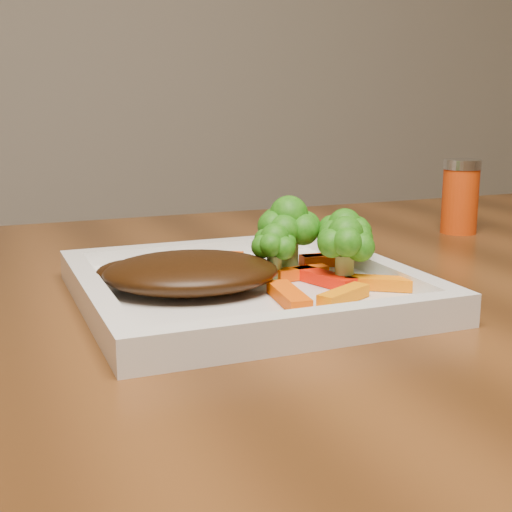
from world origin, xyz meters
name	(u,v)px	position (x,y,z in m)	size (l,w,h in m)	color
plate	(245,293)	(-0.49, -0.09, 0.76)	(0.27, 0.27, 0.01)	white
steak	(191,272)	(-0.54, -0.09, 0.78)	(0.14, 0.11, 0.03)	black
broccoli_0	(289,234)	(-0.44, -0.06, 0.80)	(0.07, 0.07, 0.07)	#2C7213
broccoli_1	(344,239)	(-0.40, -0.09, 0.79)	(0.06, 0.06, 0.06)	#146F12
broccoli_2	(345,252)	(-0.41, -0.12, 0.79)	(0.06, 0.06, 0.06)	#367012
broccoli_3	(274,245)	(-0.46, -0.08, 0.79)	(0.05, 0.05, 0.06)	#226A11
carrot_0	(344,296)	(-0.44, -0.17, 0.77)	(0.05, 0.01, 0.01)	orange
carrot_1	(382,283)	(-0.39, -0.14, 0.77)	(0.06, 0.02, 0.01)	orange
carrot_2	(289,296)	(-0.48, -0.15, 0.77)	(0.06, 0.02, 0.01)	#EF4F03
carrot_3	(332,260)	(-0.39, -0.05, 0.77)	(0.06, 0.02, 0.01)	#F84104
carrot_4	(232,262)	(-0.48, -0.03, 0.77)	(0.05, 0.01, 0.01)	#EE4803
carrot_5	(324,278)	(-0.43, -0.11, 0.77)	(0.06, 0.02, 0.01)	#FF1904
carrot_6	(302,273)	(-0.44, -0.09, 0.77)	(0.05, 0.01, 0.01)	#F24C03
spice_shaker	(460,196)	(-0.14, 0.09, 0.80)	(0.04, 0.04, 0.09)	#CC3C0B
carrot_7	(327,259)	(-0.39, -0.05, 0.77)	(0.05, 0.01, 0.01)	#F23903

